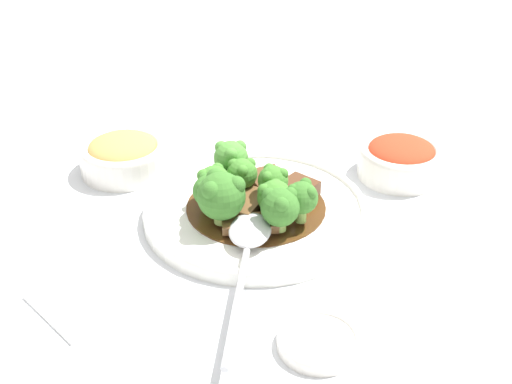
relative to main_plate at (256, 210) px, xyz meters
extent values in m
plane|color=silver|center=(0.00, 0.00, -0.01)|extent=(4.00, 4.00, 0.00)
cylinder|color=white|center=(0.00, 0.00, 0.00)|extent=(0.25, 0.25, 0.01)
torus|color=white|center=(0.00, 0.00, 0.00)|extent=(0.25, 0.25, 0.01)
cylinder|color=#4C2D14|center=(0.00, 0.00, 0.00)|extent=(0.16, 0.16, 0.00)
cube|color=brown|center=(-0.04, -0.01, 0.01)|extent=(0.06, 0.07, 0.01)
cube|color=brown|center=(0.01, 0.00, 0.02)|extent=(0.06, 0.04, 0.01)
cube|color=brown|center=(0.04, 0.02, 0.01)|extent=(0.06, 0.06, 0.01)
cube|color=#56331E|center=(-0.03, 0.03, 0.02)|extent=(0.06, 0.04, 0.02)
cylinder|color=#8EB756|center=(-0.01, 0.02, 0.02)|extent=(0.01, 0.01, 0.02)
sphere|color=#427F2D|center=(-0.01, 0.02, 0.04)|extent=(0.03, 0.03, 0.03)
sphere|color=#427F2D|center=(0.00, 0.02, 0.05)|extent=(0.01, 0.01, 0.01)
sphere|color=#427F2D|center=(-0.02, 0.02, 0.05)|extent=(0.01, 0.01, 0.01)
sphere|color=#427F2D|center=(-0.02, 0.01, 0.05)|extent=(0.01, 0.01, 0.01)
cylinder|color=#8EB756|center=(0.03, 0.05, 0.02)|extent=(0.01, 0.01, 0.01)
sphere|color=#387028|center=(0.03, 0.05, 0.04)|extent=(0.04, 0.04, 0.04)
sphere|color=#387028|center=(0.04, 0.06, 0.05)|extent=(0.02, 0.02, 0.02)
sphere|color=#387028|center=(0.01, 0.05, 0.05)|extent=(0.02, 0.02, 0.02)
sphere|color=#387028|center=(0.03, 0.04, 0.05)|extent=(0.02, 0.02, 0.02)
cylinder|color=#8EB756|center=(0.02, -0.04, 0.01)|extent=(0.01, 0.01, 0.01)
sphere|color=#427F2D|center=(0.02, -0.04, 0.03)|extent=(0.04, 0.04, 0.04)
sphere|color=#427F2D|center=(0.02, -0.03, 0.04)|extent=(0.01, 0.01, 0.01)
sphere|color=#427F2D|center=(0.01, -0.05, 0.04)|extent=(0.01, 0.01, 0.01)
sphere|color=#427F2D|center=(0.03, -0.05, 0.04)|extent=(0.01, 0.01, 0.01)
cylinder|color=#8EB756|center=(0.05, -0.01, 0.02)|extent=(0.02, 0.02, 0.01)
sphere|color=#387028|center=(0.05, -0.01, 0.04)|extent=(0.05, 0.05, 0.05)
sphere|color=#387028|center=(0.04, 0.01, 0.06)|extent=(0.02, 0.02, 0.02)
sphere|color=#387028|center=(0.04, -0.02, 0.06)|extent=(0.02, 0.02, 0.02)
sphere|color=#387028|center=(0.07, -0.01, 0.06)|extent=(0.02, 0.02, 0.02)
cylinder|color=#7FA84C|center=(-0.02, -0.05, 0.02)|extent=(0.01, 0.01, 0.02)
sphere|color=#4C8E38|center=(-0.02, -0.05, 0.04)|extent=(0.04, 0.04, 0.04)
sphere|color=#4C8E38|center=(-0.03, -0.05, 0.05)|extent=(0.02, 0.02, 0.02)
sphere|color=#4C8E38|center=(-0.02, -0.06, 0.05)|extent=(0.02, 0.02, 0.02)
sphere|color=#4C8E38|center=(-0.01, -0.04, 0.05)|extent=(0.02, 0.02, 0.02)
cylinder|color=#7FA84C|center=(0.01, 0.03, 0.01)|extent=(0.01, 0.01, 0.01)
sphere|color=#427F2D|center=(0.01, 0.03, 0.03)|extent=(0.04, 0.04, 0.04)
sphere|color=#427F2D|center=(0.00, 0.03, 0.04)|extent=(0.01, 0.01, 0.01)
sphere|color=#427F2D|center=(0.02, 0.02, 0.04)|extent=(0.01, 0.01, 0.01)
sphere|color=#427F2D|center=(0.01, 0.04, 0.04)|extent=(0.01, 0.01, 0.01)
cylinder|color=#7FA84C|center=(0.04, -0.03, 0.02)|extent=(0.01, 0.01, 0.01)
sphere|color=#387028|center=(0.04, -0.03, 0.03)|extent=(0.03, 0.03, 0.03)
sphere|color=#387028|center=(0.04, -0.04, 0.04)|extent=(0.01, 0.01, 0.01)
sphere|color=#387028|center=(0.05, -0.03, 0.04)|extent=(0.01, 0.01, 0.01)
sphere|color=#387028|center=(0.04, -0.02, 0.04)|extent=(0.01, 0.01, 0.01)
cylinder|color=#7FA84C|center=(-0.01, -0.03, 0.02)|extent=(0.01, 0.01, 0.01)
sphere|color=#427F2D|center=(-0.01, -0.03, 0.03)|extent=(0.03, 0.03, 0.03)
sphere|color=#427F2D|center=(-0.01, -0.04, 0.04)|extent=(0.01, 0.01, 0.01)
sphere|color=#427F2D|center=(0.00, -0.02, 0.04)|extent=(0.01, 0.01, 0.01)
sphere|color=#427F2D|center=(-0.02, -0.02, 0.04)|extent=(0.01, 0.01, 0.01)
cylinder|color=#7FA84C|center=(0.00, 0.06, 0.02)|extent=(0.01, 0.01, 0.02)
sphere|color=#387028|center=(0.00, 0.06, 0.04)|extent=(0.04, 0.04, 0.04)
sphere|color=#387028|center=(0.01, 0.05, 0.05)|extent=(0.01, 0.01, 0.01)
sphere|color=#387028|center=(0.00, 0.07, 0.05)|extent=(0.01, 0.01, 0.01)
sphere|color=#387028|center=(-0.01, 0.06, 0.05)|extent=(0.01, 0.01, 0.01)
ellipsoid|color=silver|center=(0.05, 0.03, 0.02)|extent=(0.08, 0.07, 0.01)
cylinder|color=silver|center=(0.15, 0.09, 0.01)|extent=(0.14, 0.09, 0.01)
cylinder|color=white|center=(-0.18, 0.08, -0.01)|extent=(0.06, 0.06, 0.01)
cylinder|color=white|center=(-0.18, 0.08, 0.01)|extent=(0.10, 0.10, 0.03)
torus|color=white|center=(-0.18, 0.08, 0.02)|extent=(0.10, 0.10, 0.01)
ellipsoid|color=red|center=(-0.18, 0.08, 0.03)|extent=(0.08, 0.08, 0.02)
cylinder|color=white|center=(0.01, -0.20, -0.01)|extent=(0.06, 0.06, 0.01)
cylinder|color=white|center=(0.01, -0.20, 0.01)|extent=(0.11, 0.11, 0.03)
torus|color=white|center=(0.01, -0.20, 0.02)|extent=(0.11, 0.11, 0.01)
ellipsoid|color=tan|center=(0.01, -0.20, 0.02)|extent=(0.08, 0.08, 0.02)
cylinder|color=white|center=(0.13, 0.17, -0.01)|extent=(0.07, 0.07, 0.01)
torus|color=white|center=(0.13, 0.17, 0.00)|extent=(0.07, 0.07, 0.01)
cube|color=white|center=(0.20, -0.04, -0.01)|extent=(0.13, 0.11, 0.01)
camera|label=1|loc=(0.54, 0.40, 0.43)|focal=50.00mm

